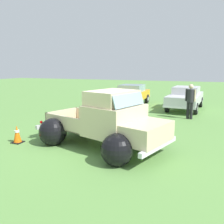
% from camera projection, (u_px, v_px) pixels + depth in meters
% --- Properties ---
extents(ground_plane, '(80.00, 80.00, 0.00)m').
position_uv_depth(ground_plane, '(100.00, 145.00, 8.10)').
color(ground_plane, '#609347').
extents(vintage_pickup_truck, '(4.98, 3.75, 1.96)m').
position_uv_depth(vintage_pickup_truck, '(108.00, 126.00, 7.71)').
color(vintage_pickup_truck, black).
rests_on(vintage_pickup_truck, ground).
extents(show_car_0, '(1.89, 4.16, 1.43)m').
position_uv_depth(show_car_0, '(131.00, 94.00, 16.58)').
color(show_car_0, black).
rests_on(show_car_0, ground).
extents(show_car_1, '(2.11, 4.52, 1.43)m').
position_uv_depth(show_car_1, '(186.00, 97.00, 14.90)').
color(show_car_1, black).
rests_on(show_car_1, ground).
extents(spectator_0, '(0.54, 0.40, 1.80)m').
position_uv_depth(spectator_0, '(190.00, 99.00, 12.05)').
color(spectator_0, black).
rests_on(spectator_0, ground).
extents(lane_cone_0, '(0.36, 0.36, 0.63)m').
position_uv_depth(lane_cone_0, '(17.00, 134.00, 8.33)').
color(lane_cone_0, black).
rests_on(lane_cone_0, ground).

